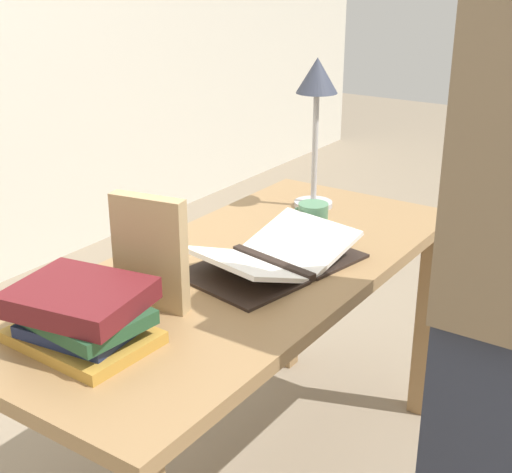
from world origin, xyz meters
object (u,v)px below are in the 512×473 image
(reading_lamp, at_px, (317,95))
(coffee_mug, at_px, (312,219))
(book_stack_tall, at_px, (81,315))
(book_standing_upright, at_px, (150,253))
(open_book, at_px, (273,258))
(person_reader, at_px, (505,290))

(reading_lamp, height_order, coffee_mug, reading_lamp)
(reading_lamp, bearing_deg, coffee_mug, -150.76)
(coffee_mug, bearing_deg, book_stack_tall, 174.13)
(book_standing_upright, relative_size, coffee_mug, 2.27)
(book_standing_upright, distance_m, coffee_mug, 0.61)
(book_stack_tall, relative_size, reading_lamp, 0.63)
(book_standing_upright, xyz_separation_m, reading_lamp, (0.81, 0.05, 0.22))
(reading_lamp, bearing_deg, open_book, -162.14)
(person_reader, bearing_deg, book_standing_upright, -65.21)
(reading_lamp, relative_size, coffee_mug, 4.01)
(book_stack_tall, height_order, book_standing_upright, book_standing_upright)
(book_standing_upright, distance_m, person_reader, 0.76)
(book_standing_upright, relative_size, reading_lamp, 0.57)
(open_book, xyz_separation_m, reading_lamp, (0.47, 0.15, 0.33))
(coffee_mug, bearing_deg, book_standing_upright, 173.00)
(book_stack_tall, relative_size, person_reader, 0.18)
(book_standing_upright, bearing_deg, book_stack_tall, 167.11)
(reading_lamp, distance_m, person_reader, 0.92)
(open_book, height_order, coffee_mug, coffee_mug)
(person_reader, bearing_deg, coffee_mug, -114.17)
(book_stack_tall, xyz_separation_m, coffee_mug, (0.80, -0.08, -0.02))
(book_stack_tall, xyz_separation_m, book_standing_upright, (0.20, -0.01, 0.07))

